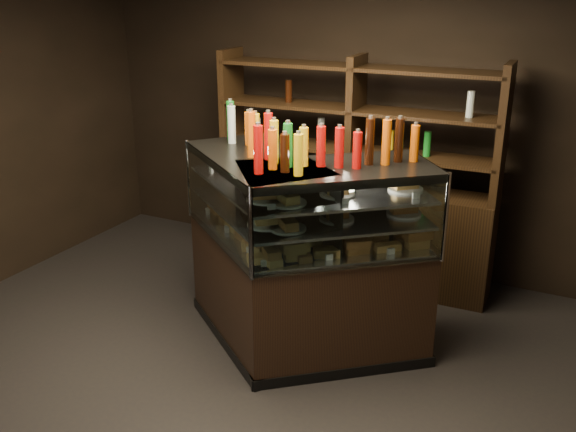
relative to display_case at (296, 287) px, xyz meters
The scene contains 7 objects.
ground 0.98m from the display_case, 115.50° to the right, with size 5.00×5.00×0.00m, color black.
room_shell 1.69m from the display_case, 115.50° to the right, with size 5.02×5.02×3.01m.
display_case is the anchor object (origin of this frame).
food_display 0.58m from the display_case, 89.21° to the right, with size 1.67×0.89×0.44m.
bottles_top 1.09m from the display_case, 90.79° to the left, with size 1.50×0.74×0.30m.
potted_conifer 0.08m from the display_case, 30.94° to the left, with size 0.39×0.39×0.84m.
back_shelving 1.29m from the display_case, 93.23° to the left, with size 2.47×0.50×2.00m.
Camera 1 is at (2.20, -3.00, 2.59)m, focal length 40.00 mm.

